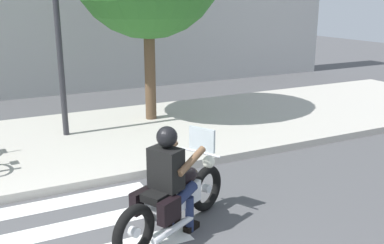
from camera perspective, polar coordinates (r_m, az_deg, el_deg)
sidewalk at (r=9.20m, az=-22.12°, el=-3.55°), size 24.00×4.40×0.15m
crosswalk_stripe_4 at (r=6.23m, az=-15.96°, el=-13.03°), size 2.80×0.40×0.01m
crosswalk_stripe_5 at (r=6.93m, az=-17.26°, el=-10.03°), size 2.80×0.40×0.01m
motorcycle at (r=5.74m, az=-2.26°, el=-9.76°), size 1.96×1.11×1.25m
rider at (r=5.54m, az=-2.82°, el=-6.57°), size 0.76×0.71×1.45m
street_lamp at (r=9.27m, az=-17.09°, el=14.04°), size 0.28×0.28×4.60m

